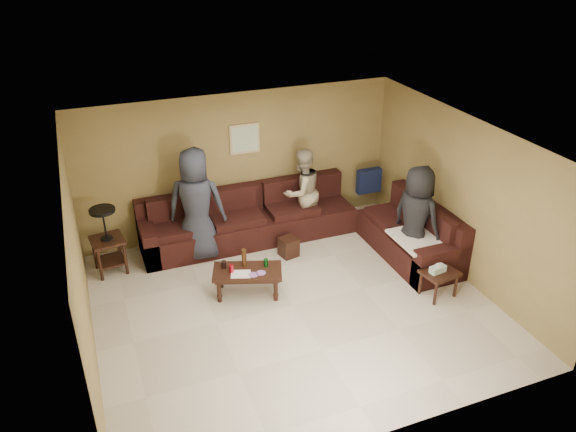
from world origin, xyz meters
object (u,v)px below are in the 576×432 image
object	(u,v)px
side_table_right	(439,274)
waste_bin	(289,247)
coffee_table	(247,273)
person_middle	(302,192)
end_table_left	(107,239)
sectional_sofa	(305,229)
person_right	(416,218)
person_left	(196,205)

from	to	relation	value
side_table_right	waste_bin	xyz separation A→B (m)	(-1.64, 1.85, -0.20)
coffee_table	person_middle	world-z (taller)	person_middle
end_table_left	coffee_table	bearing A→B (deg)	-36.81
person_middle	sectional_sofa	bearing A→B (deg)	55.27
end_table_left	person_middle	world-z (taller)	person_middle
side_table_right	coffee_table	bearing A→B (deg)	157.86
coffee_table	side_table_right	size ratio (longest dim) A/B	1.97
sectional_sofa	waste_bin	world-z (taller)	sectional_sofa
person_right	waste_bin	bearing A→B (deg)	39.94
side_table_right	person_right	bearing A→B (deg)	83.41
coffee_table	person_middle	bearing A→B (deg)	44.96
side_table_right	person_left	world-z (taller)	person_left
side_table_right	person_left	distance (m)	3.88
person_left	person_right	distance (m)	3.46
waste_bin	end_table_left	bearing A→B (deg)	168.25
side_table_right	waste_bin	bearing A→B (deg)	131.63
end_table_left	person_middle	bearing A→B (deg)	1.86
end_table_left	waste_bin	bearing A→B (deg)	-11.75
waste_bin	person_right	world-z (taller)	person_right
sectional_sofa	person_right	distance (m)	1.89
person_left	waste_bin	bearing A→B (deg)	-178.82
sectional_sofa	coffee_table	bearing A→B (deg)	-143.25
person_right	coffee_table	bearing A→B (deg)	65.27
waste_bin	person_left	world-z (taller)	person_left
end_table_left	person_left	world-z (taller)	person_left
waste_bin	person_right	distance (m)	2.12
side_table_right	person_right	xyz separation A→B (m)	(0.10, 0.86, 0.49)
sectional_sofa	person_left	xyz separation A→B (m)	(-1.75, 0.32, 0.62)
end_table_left	side_table_right	distance (m)	5.06
end_table_left	person_left	distance (m)	1.47
sectional_sofa	coffee_table	xyz separation A→B (m)	(-1.34, -1.00, 0.03)
sectional_sofa	end_table_left	world-z (taller)	end_table_left
side_table_right	person_right	world-z (taller)	person_right
person_left	person_middle	distance (m)	1.90
end_table_left	waste_bin	distance (m)	2.88
waste_bin	person_right	xyz separation A→B (m)	(1.74, -0.99, 0.69)
person_right	end_table_left	bearing A→B (deg)	50.37
side_table_right	person_left	xyz separation A→B (m)	(-3.01, 2.37, 0.58)
end_table_left	waste_bin	world-z (taller)	end_table_left
end_table_left	person_right	world-z (taller)	person_right
sectional_sofa	person_middle	xyz separation A→B (m)	(0.14, 0.48, 0.46)
person_middle	coffee_table	bearing A→B (deg)	26.63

